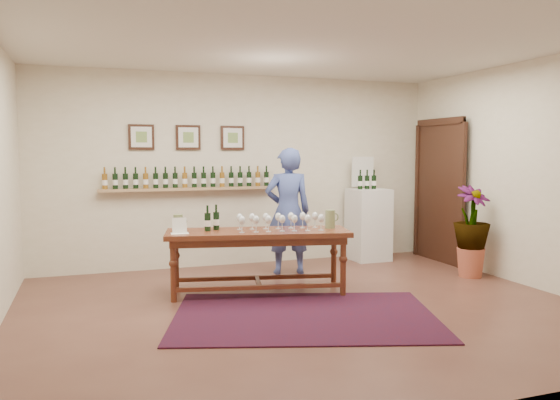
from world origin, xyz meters
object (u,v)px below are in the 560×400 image
object	(u,v)px
tasting_table	(258,240)
display_pedestal	(368,224)
potted_plant	(471,231)
person	(288,211)

from	to	relation	value
tasting_table	display_pedestal	bearing A→B (deg)	44.31
display_pedestal	potted_plant	xyz separation A→B (m)	(0.73, -1.51, 0.07)
display_pedestal	person	xyz separation A→B (m)	(-1.51, -0.50, 0.31)
tasting_table	potted_plant	bearing A→B (deg)	9.97
tasting_table	person	size ratio (longest dim) A/B	1.29
tasting_table	person	bearing A→B (deg)	64.04
tasting_table	person	distance (m)	1.17
potted_plant	display_pedestal	bearing A→B (deg)	115.74
display_pedestal	person	bearing A→B (deg)	-161.81
tasting_table	potted_plant	xyz separation A→B (m)	(2.95, -0.10, -0.02)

